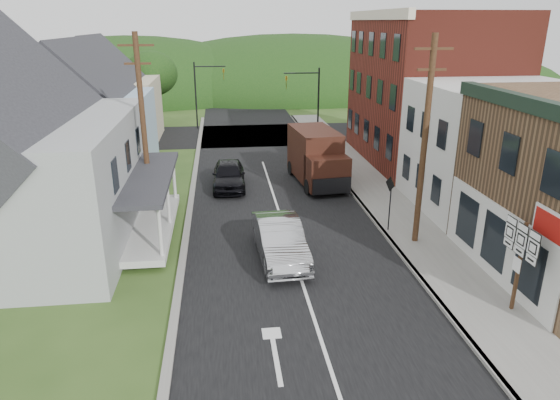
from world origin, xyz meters
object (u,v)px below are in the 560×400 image
object	(u,v)px
dark_sedan	(229,175)
warning_sign	(390,196)
route_sign_cluster	(520,254)
delivery_van	(317,157)
silver_sedan	(280,240)

from	to	relation	value
dark_sedan	warning_sign	xyz separation A→B (m)	(7.26, -7.66, 1.03)
route_sign_cluster	warning_sign	bearing A→B (deg)	104.39
delivery_van	route_sign_cluster	distance (m)	15.58
dark_sedan	delivery_van	xyz separation A→B (m)	(5.35, 0.27, 0.85)
silver_sedan	delivery_van	xyz separation A→B (m)	(3.46, 10.04, 0.80)
dark_sedan	route_sign_cluster	distance (m)	17.51
silver_sedan	delivery_van	size ratio (longest dim) A/B	0.85
route_sign_cluster	dark_sedan	bearing A→B (deg)	120.96
silver_sedan	dark_sedan	distance (m)	9.96
dark_sedan	delivery_van	distance (m)	5.42
dark_sedan	warning_sign	size ratio (longest dim) A/B	1.78
silver_sedan	route_sign_cluster	bearing A→B (deg)	-37.63
route_sign_cluster	delivery_van	bearing A→B (deg)	103.46
silver_sedan	warning_sign	bearing A→B (deg)	18.32
delivery_van	route_sign_cluster	world-z (taller)	route_sign_cluster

